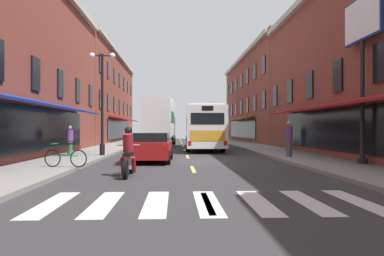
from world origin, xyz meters
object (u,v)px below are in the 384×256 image
box_truck (160,122)px  sedan_near (151,147)px  sedan_mid (161,136)px  motorcycle_rider (128,155)px  bicycle_near (66,158)px  pedestrian_near (70,140)px  pedestrian_mid (287,137)px  transit_bus (203,127)px  pedestrian_far (289,138)px  billboard_sign (362,36)px  street_lamp_twin (102,99)px

box_truck → sedan_near: size_ratio=1.90×
sedan_mid → motorcycle_rider: motorcycle_rider is taller
bicycle_near → pedestrian_near: 6.52m
bicycle_near → pedestrian_near: pedestrian_near is taller
sedan_mid → pedestrian_mid: size_ratio=2.79×
sedan_near → bicycle_near: sedan_near is taller
pedestrian_mid → sedan_mid: bearing=-169.7°
transit_bus → motorcycle_rider: size_ratio=5.60×
sedan_mid → pedestrian_far: pedestrian_far is taller
pedestrian_near → pedestrian_mid: size_ratio=0.95×
billboard_sign → box_truck: size_ratio=0.86×
transit_bus → pedestrian_mid: transit_bus is taller
transit_bus → motorcycle_rider: (-3.70, -15.93, -0.97)m
billboard_sign → sedan_near: size_ratio=1.63×
transit_bus → sedan_near: transit_bus is taller
motorcycle_rider → bicycle_near: bearing=146.1°
transit_bus → street_lamp_twin: size_ratio=2.08×
street_lamp_twin → bicycle_near: bearing=-91.4°
sedan_near → street_lamp_twin: street_lamp_twin is taller
sedan_mid → pedestrian_mid: pedestrian_mid is taller
billboard_sign → pedestrian_far: bearing=116.7°
sedan_near → billboard_sign: bearing=-17.4°
billboard_sign → street_lamp_twin: size_ratio=1.24×
pedestrian_mid → pedestrian_far: (-1.60, -5.55, 0.08)m
box_truck → sedan_near: (0.25, -15.77, -1.43)m
box_truck → sedan_mid: box_truck is taller
box_truck → pedestrian_near: (-4.35, -13.09, -1.16)m
billboard_sign → motorcycle_rider: (-9.30, -2.56, -4.74)m
sedan_near → sedan_mid: sedan_mid is taller
box_truck → street_lamp_twin: street_lamp_twin is taller
sedan_near → street_lamp_twin: bearing=137.6°
pedestrian_near → sedan_near: bearing=148.9°
pedestrian_mid → transit_bus: bearing=-143.1°
billboard_sign → pedestrian_far: billboard_sign is taller
box_truck → sedan_mid: bearing=91.7°
motorcycle_rider → bicycle_near: (-2.57, 1.73, -0.21)m
motorcycle_rider → bicycle_near: size_ratio=1.23×
pedestrian_near → box_truck: bearing=-109.2°
sedan_near → pedestrian_far: pedestrian_far is taller
transit_bus → pedestrian_near: transit_bus is taller
motorcycle_rider → pedestrian_near: bearing=117.6°
sedan_near → pedestrian_far: size_ratio=2.32×
box_truck → pedestrian_far: (7.25, -14.79, -1.05)m
transit_bus → box_truck: size_ratio=1.43×
sedan_mid → bicycle_near: sedan_mid is taller
pedestrian_far → pedestrian_mid: bearing=-101.0°
pedestrian_near → pedestrian_mid: pedestrian_mid is taller
billboard_sign → pedestrian_mid: billboard_sign is taller
pedestrian_mid → bicycle_near: bearing=-64.5°
pedestrian_near → street_lamp_twin: size_ratio=0.29×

